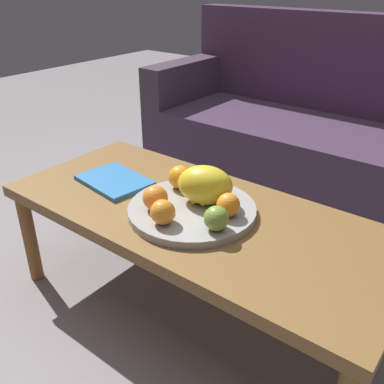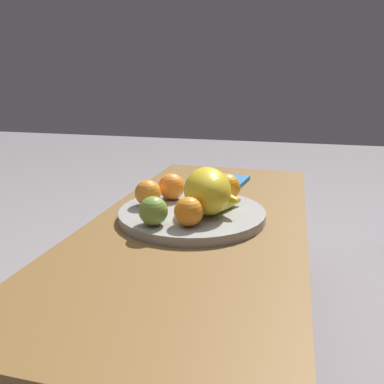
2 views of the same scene
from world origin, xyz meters
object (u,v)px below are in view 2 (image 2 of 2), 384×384
coffee_table (200,233)px  fruit_bowl (192,214)px  banana_bunch (216,200)px  orange_front (190,212)px  orange_back (148,193)px  magazine (217,183)px  apple_front (153,211)px  melon_large_front (207,191)px  orange_right (227,187)px  orange_left (172,187)px

coffee_table → fruit_bowl: 0.06m
banana_bunch → orange_front: bearing=-16.3°
orange_back → magazine: (-0.35, 0.13, -0.05)m
orange_back → apple_front: orange_back is taller
melon_large_front → magazine: bearing=-173.1°
fruit_bowl → orange_right: (-0.11, 0.08, 0.05)m
orange_left → orange_back: orange_left is taller
banana_bunch → magazine: (-0.33, -0.06, -0.04)m
coffee_table → orange_front: size_ratio=17.91×
apple_front → banana_bunch: size_ratio=0.42×
fruit_bowl → orange_front: bearing=11.6°
coffee_table → magazine: bearing=-176.5°
banana_bunch → fruit_bowl: bearing=-74.3°
coffee_table → fruit_bowl: (0.01, -0.02, 0.06)m
orange_right → magazine: (-0.24, -0.08, -0.06)m
apple_front → banana_bunch: bearing=140.4°
orange_front → banana_bunch: size_ratio=0.42×
coffee_table → orange_right: orange_right is taller
apple_front → orange_left: bearing=-174.8°
fruit_bowl → orange_left: bearing=-133.4°
orange_back → banana_bunch: (-0.01, 0.19, -0.01)m
orange_front → magazine: orange_front is taller
fruit_bowl → orange_back: (-0.01, -0.13, 0.05)m
orange_back → magazine: orange_back is taller
apple_front → magazine: (-0.49, 0.06, -0.05)m
melon_large_front → orange_front: size_ratio=2.41×
orange_front → orange_back: size_ratio=0.98×
magazine → banana_bunch: bearing=18.6°
melon_large_front → orange_front: (0.10, -0.02, -0.03)m
fruit_bowl → apple_front: 0.16m
orange_back → fruit_bowl: bearing=87.6°
coffee_table → orange_left: size_ratio=16.56×
orange_left → fruit_bowl: bearing=46.6°
orange_left → banana_bunch: orange_left is taller
banana_bunch → apple_front: bearing=-39.6°
coffee_table → magazine: size_ratio=5.13×
fruit_bowl → banana_bunch: (-0.02, 0.06, 0.04)m
coffee_table → orange_front: bearing=1.0°
coffee_table → melon_large_front: size_ratio=7.44×
orange_right → banana_bunch: (0.09, -0.01, -0.01)m
fruit_bowl → melon_large_front: melon_large_front is taller
orange_back → coffee_table: bearing=90.0°
coffee_table → orange_front: 0.16m
orange_front → fruit_bowl: bearing=-168.4°
orange_front → magazine: 0.47m
orange_right → apple_front: bearing=-29.5°
banana_bunch → magazine: bearing=-169.3°
orange_left → orange_front: bearing=28.5°
orange_back → banana_bunch: bearing=93.7°
coffee_table → melon_large_front: 0.13m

